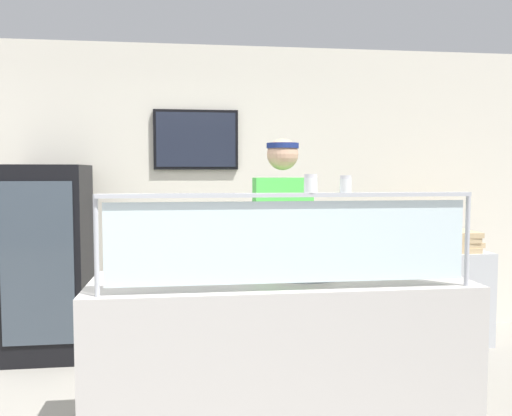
{
  "coord_description": "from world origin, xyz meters",
  "views": [
    {
      "loc": [
        0.52,
        -2.51,
        1.54
      ],
      "look_at": [
        0.9,
        0.4,
        1.34
      ],
      "focal_mm": 37.41,
      "sensor_mm": 36.0,
      "label": 1
    }
  ],
  "objects": [
    {
      "name": "sneeze_guard",
      "position": [
        1.03,
        0.06,
        1.25
      ],
      "size": [
        1.88,
        0.06,
        0.49
      ],
      "color": "#B2B5BC",
      "rests_on": "serving_counter"
    },
    {
      "name": "pizza_box_stack",
      "position": [
        2.85,
        2.02,
        0.92
      ],
      "size": [
        0.51,
        0.5,
        0.18
      ],
      "color": "tan",
      "rests_on": "prep_shelf"
    },
    {
      "name": "drink_fridge",
      "position": [
        -0.62,
        2.06,
        0.8
      ],
      "size": [
        0.65,
        0.63,
        1.6
      ],
      "color": "black",
      "rests_on": "ground"
    },
    {
      "name": "pepper_flake_shaker",
      "position": [
        1.31,
        0.06,
        1.47
      ],
      "size": [
        0.06,
        0.06,
        0.09
      ],
      "color": "white",
      "rests_on": "sneeze_guard"
    },
    {
      "name": "ground_plane",
      "position": [
        1.03,
        1.0,
        0.0
      ],
      "size": [
        12.0,
        12.0,
        0.0
      ],
      "primitive_type": "plane",
      "color": "gray",
      "rests_on": "ground"
    },
    {
      "name": "serving_counter",
      "position": [
        1.03,
        0.36,
        0.47
      ],
      "size": [
        2.06,
        0.72,
        0.95
      ],
      "primitive_type": "cube",
      "color": "#BCB7B2",
      "rests_on": "ground"
    },
    {
      "name": "pizza_tray",
      "position": [
        1.17,
        0.42,
        0.97
      ],
      "size": [
        0.42,
        0.42,
        0.04
      ],
      "color": "#9EA0A8",
      "rests_on": "serving_counter"
    },
    {
      "name": "prep_shelf",
      "position": [
        2.84,
        2.02,
        0.41
      ],
      "size": [
        0.7,
        0.55,
        0.83
      ],
      "primitive_type": "cube",
      "color": "#B7BABF",
      "rests_on": "ground"
    },
    {
      "name": "pizza_server",
      "position": [
        1.2,
        0.4,
        0.99
      ],
      "size": [
        0.15,
        0.29,
        0.01
      ],
      "primitive_type": "cube",
      "rotation": [
        0.0,
        0.0,
        -0.28
      ],
      "color": "#ADAFB7",
      "rests_on": "pizza_tray"
    },
    {
      "name": "parmesan_shaker",
      "position": [
        1.13,
        0.06,
        1.48
      ],
      "size": [
        0.07,
        0.07,
        0.09
      ],
      "color": "white",
      "rests_on": "sneeze_guard"
    },
    {
      "name": "worker_figure",
      "position": [
        1.16,
        0.99,
        1.01
      ],
      "size": [
        0.41,
        0.5,
        1.76
      ],
      "color": "#23232D",
      "rests_on": "ground"
    },
    {
      "name": "shop_rear_unit",
      "position": [
        1.02,
        2.51,
        1.36
      ],
      "size": [
        6.46,
        0.13,
        2.7
      ],
      "color": "silver",
      "rests_on": "ground"
    }
  ]
}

